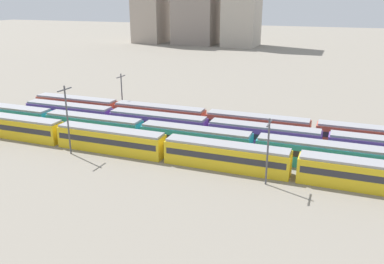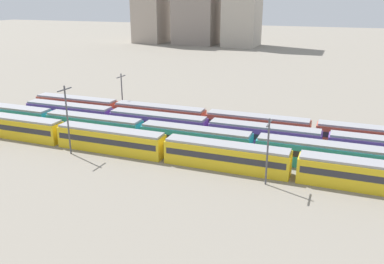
{
  "view_description": "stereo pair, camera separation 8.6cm",
  "coord_description": "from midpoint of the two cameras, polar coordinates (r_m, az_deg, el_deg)",
  "views": [
    {
      "loc": [
        47.16,
        -51.03,
        23.17
      ],
      "look_at": [
        24.83,
        7.8,
        2.04
      ],
      "focal_mm": 37.59,
      "sensor_mm": 36.0,
      "label": 1
    },
    {
      "loc": [
        47.24,
        -51.0,
        23.17
      ],
      "look_at": [
        24.83,
        7.8,
        2.04
      ],
      "focal_mm": 37.59,
      "sensor_mm": 36.0,
      "label": 2
    }
  ],
  "objects": [
    {
      "name": "ground_plane",
      "position": [
        78.89,
        -17.15,
        0.63
      ],
      "size": [
        600.0,
        600.0,
        0.0
      ],
      "primitive_type": "plane",
      "color": "gray"
    },
    {
      "name": "train_track_0",
      "position": [
        57.07,
        4.84,
        -3.39
      ],
      "size": [
        93.6,
        3.06,
        3.75
      ],
      "color": "yellow",
      "rests_on": "ground_plane"
    },
    {
      "name": "train_track_1",
      "position": [
        61.16,
        8.79,
        -2.01
      ],
      "size": [
        112.5,
        3.06,
        3.75
      ],
      "color": "teal",
      "rests_on": "ground_plane"
    },
    {
      "name": "train_track_2",
      "position": [
        65.01,
        18.27,
        -1.51
      ],
      "size": [
        112.5,
        3.06,
        3.75
      ],
      "color": "#6B429E",
      "rests_on": "ground_plane"
    },
    {
      "name": "train_track_3",
      "position": [
        70.02,
        16.77,
        0.07
      ],
      "size": [
        112.5,
        3.06,
        3.75
      ],
      "color": "#BC4C38",
      "rests_on": "ground_plane"
    },
    {
      "name": "catenary_pole_0",
      "position": [
        51.8,
        10.66,
        -2.29
      ],
      "size": [
        0.24,
        3.2,
        8.97
      ],
      "color": "#4C4C51",
      "rests_on": "ground_plane"
    },
    {
      "name": "catenary_pole_1",
      "position": [
        83.45,
        -9.96,
        5.6
      ],
      "size": [
        0.24,
        3.2,
        8.64
      ],
      "color": "#4C4C51",
      "rests_on": "ground_plane"
    },
    {
      "name": "catenary_pole_2",
      "position": [
        63.74,
        -17.31,
        2.04
      ],
      "size": [
        0.24,
        3.2,
        10.81
      ],
      "color": "#4C4C51",
      "rests_on": "ground_plane"
    },
    {
      "name": "distant_building_1",
      "position": [
        213.46,
        0.57,
        17.32
      ],
      "size": [
        21.0,
        18.36,
        37.11
      ],
      "primitive_type": "cube",
      "color": "gray",
      "rests_on": "ground_plane"
    }
  ]
}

